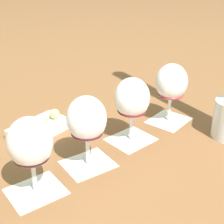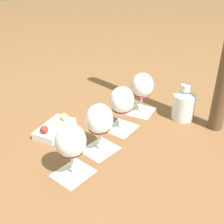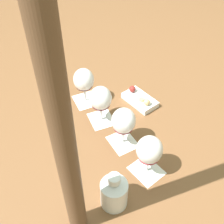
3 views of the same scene
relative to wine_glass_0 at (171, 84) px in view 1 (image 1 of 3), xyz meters
name	(u,v)px [view 1 (image 1 of 3)]	position (x,y,z in m)	size (l,w,h in m)	color
ground_plane	(112,150)	(0.22, 0.11, -0.12)	(8.00, 8.00, 0.00)	brown
tasting_card_0	(168,120)	(0.00, 0.00, -0.12)	(0.15, 0.15, 0.00)	white
tasting_card_1	(131,139)	(0.15, 0.07, -0.12)	(0.15, 0.14, 0.00)	white
tasting_card_2	(88,164)	(0.29, 0.16, -0.12)	(0.14, 0.13, 0.00)	white
tasting_card_3	(36,191)	(0.43, 0.23, -0.12)	(0.15, 0.14, 0.00)	white
wine_glass_0	(171,84)	(0.00, 0.00, 0.00)	(0.10, 0.10, 0.18)	white
wine_glass_1	(132,100)	(0.15, 0.07, 0.00)	(0.10, 0.10, 0.18)	white
wine_glass_2	(87,121)	(0.29, 0.16, 0.00)	(0.10, 0.10, 0.18)	white
wine_glass_3	(30,145)	(0.43, 0.23, 0.00)	(0.10, 0.10, 0.18)	white
snack_dish	(39,128)	(0.39, -0.03, -0.10)	(0.19, 0.17, 0.06)	silver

